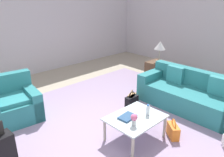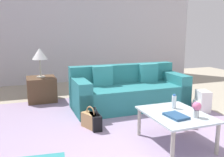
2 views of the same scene
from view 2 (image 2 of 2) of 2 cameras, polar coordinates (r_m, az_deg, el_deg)
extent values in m
cube|color=silver|center=(7.45, -9.71, 11.12)|extent=(0.12, 8.00, 3.10)
cube|color=#9984A3|center=(3.45, 2.07, -15.06)|extent=(5.20, 4.40, 0.01)
cube|color=teal|center=(4.97, 4.08, -4.11)|extent=(0.93, 2.24, 0.45)
cube|color=teal|center=(5.24, 2.52, -1.20)|extent=(0.22, 2.24, 0.82)
cube|color=teal|center=(5.42, 13.79, -2.09)|extent=(0.93, 0.24, 0.64)
cube|color=teal|center=(4.63, -7.29, -4.09)|extent=(0.93, 0.24, 0.64)
cube|color=teal|center=(5.27, 8.29, 1.19)|extent=(0.13, 0.40, 0.40)
cube|color=teal|center=(4.87, -2.20, 0.50)|extent=(0.12, 0.40, 0.40)
cube|color=silver|center=(3.44, 14.38, -7.92)|extent=(0.96, 0.74, 0.02)
cylinder|color=#ADA899|center=(3.03, 13.69, -15.06)|extent=(0.05, 0.05, 0.41)
cylinder|color=#ADA899|center=(3.70, 6.23, -9.83)|extent=(0.05, 0.05, 0.41)
cylinder|color=#ADA899|center=(3.41, 22.96, -12.62)|extent=(0.05, 0.05, 0.41)
cylinder|color=#ADA899|center=(4.02, 14.58, -8.44)|extent=(0.05, 0.05, 0.41)
cylinder|color=silver|center=(3.62, 13.97, -5.25)|extent=(0.06, 0.06, 0.18)
cylinder|color=#2D6BBC|center=(3.60, 14.05, -3.69)|extent=(0.04, 0.04, 0.02)
cube|color=navy|center=(3.30, 14.43, -8.28)|extent=(0.32, 0.23, 0.03)
cylinder|color=#B2B7BC|center=(3.34, 18.71, -7.62)|extent=(0.07, 0.07, 0.10)
sphere|color=#DB6693|center=(3.31, 18.82, -5.98)|extent=(0.11, 0.11, 0.11)
cube|color=#513823|center=(5.62, -15.80, -2.34)|extent=(0.60, 0.60, 0.52)
cylinder|color=#ADA899|center=(5.57, -15.94, 0.40)|extent=(0.18, 0.18, 0.02)
cylinder|color=#ADA899|center=(5.53, -16.05, 2.37)|extent=(0.04, 0.04, 0.36)
cone|color=white|center=(5.50, -16.22, 5.47)|extent=(0.32, 0.32, 0.24)
cube|color=black|center=(3.95, -3.84, -9.79)|extent=(0.32, 0.15, 0.24)
torus|color=black|center=(3.90, -3.87, -7.87)|extent=(0.20, 0.03, 0.20)
cube|color=orange|center=(4.19, 15.04, -8.89)|extent=(0.31, 0.34, 0.24)
torus|color=orange|center=(4.15, 15.14, -7.07)|extent=(0.14, 0.16, 0.20)
cube|color=tan|center=(3.98, -4.92, -9.60)|extent=(0.35, 0.26, 0.24)
torus|color=tan|center=(3.94, -4.95, -7.70)|extent=(0.19, 0.10, 0.20)
cube|color=white|center=(5.03, 20.08, -4.87)|extent=(0.34, 0.27, 0.40)
cube|color=white|center=(5.00, 18.78, -5.84)|extent=(0.22, 0.11, 0.18)
camera|label=1|loc=(4.06, 70.63, 16.13)|focal=35.00mm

